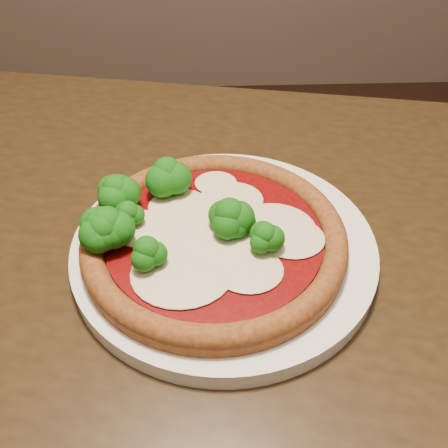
{
  "coord_description": "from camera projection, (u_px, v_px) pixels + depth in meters",
  "views": [
    {
      "loc": [
        -0.16,
        -0.17,
        1.11
      ],
      "look_at": [
        -0.15,
        0.18,
        0.79
      ],
      "focal_mm": 40.0,
      "sensor_mm": 36.0,
      "label": 1
    }
  ],
  "objects": [
    {
      "name": "dining_table",
      "position": [
        194.0,
        330.0,
        0.55
      ],
      "size": [
        1.39,
        0.97,
        0.75
      ],
      "rotation": [
        0.0,
        0.0,
        -0.19
      ],
      "color": "black",
      "rests_on": "floor"
    },
    {
      "name": "plate",
      "position": [
        224.0,
        247.0,
        0.49
      ],
      "size": [
        0.29,
        0.29,
        0.02
      ],
      "primitive_type": "cylinder",
      "color": "white",
      "rests_on": "dining_table"
    },
    {
      "name": "pizza",
      "position": [
        200.0,
        232.0,
        0.47
      ],
      "size": [
        0.25,
        0.25,
        0.06
      ],
      "rotation": [
        0.0,
        0.0,
        -0.28
      ],
      "color": "brown",
      "rests_on": "plate"
    }
  ]
}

